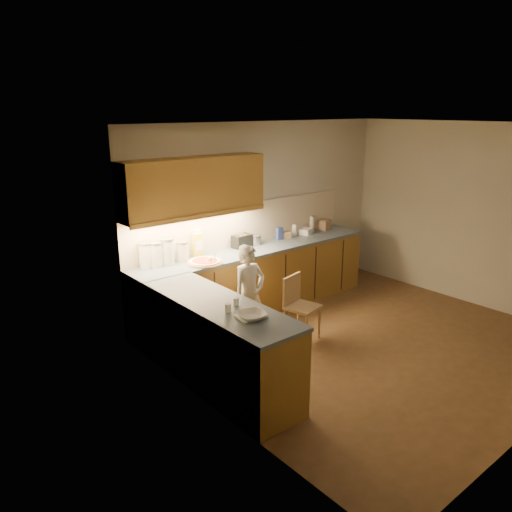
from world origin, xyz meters
The scene contains 24 objects.
room centered at (0.00, 0.00, 1.68)m, with size 4.54×4.50×2.62m.
l_counter centered at (-0.92, 1.25, 0.46)m, with size 3.77×2.62×0.92m.
backsplash centered at (-0.38, 1.99, 1.21)m, with size 3.75×0.02×0.58m, color beige.
upper_cabinets centered at (-1.27, 1.82, 1.85)m, with size 1.95×0.36×0.73m.
pizza_on_board centered at (-1.32, 1.57, 0.94)m, with size 0.45×0.45×0.18m.
child centered at (-1.08, 0.99, 0.62)m, with size 0.45×0.29×1.23m, color silver.
wooden_chair centered at (-0.55, 0.68, 0.47)m, with size 0.44×0.44×0.81m.
mixing_bowl centered at (-1.95, -0.12, 0.95)m, with size 0.26×0.26×0.06m, color white.
canister_a centered at (-1.97, 1.88, 1.08)m, with size 0.16×0.16×0.31m.
canister_b centered at (-1.84, 1.85, 1.07)m, with size 0.17×0.17×0.31m.
canister_c centered at (-1.70, 1.82, 1.09)m, with size 0.18×0.18×0.33m.
canister_d centered at (-1.48, 1.83, 1.05)m, with size 0.16×0.16×0.26m.
oil_jug centered at (-1.22, 1.88, 1.09)m, with size 0.14×0.11×0.36m.
toaster centered at (-0.51, 1.86, 1.01)m, with size 0.29×0.18×0.18m.
steel_pot centered at (-0.28, 1.85, 0.99)m, with size 0.18×0.18×0.14m.
blue_box centered at (0.17, 1.84, 1.01)m, with size 0.09×0.06×0.18m, color #324696.
card_box_a centered at (0.30, 1.84, 0.97)m, with size 0.14×0.10×0.10m, color tan.
white_bottle centered at (0.51, 1.86, 1.00)m, with size 0.06×0.06×0.17m, color white.
flat_pack centered at (0.71, 1.82, 0.96)m, with size 0.21×0.15×0.08m, color white.
tall_jar centered at (0.90, 1.88, 1.05)m, with size 0.08×0.08×0.25m.
card_box_b centered at (1.14, 1.84, 1.00)m, with size 0.20×0.16×0.16m, color #A77D5A.
dough_cloth centered at (-1.92, -0.08, 0.93)m, with size 0.25×0.20×0.02m, color white.
spice_jar_a centered at (-2.01, 0.16, 0.96)m, with size 0.06×0.06×0.08m, color silver.
spice_jar_b centered at (-1.86, 0.23, 0.96)m, with size 0.06×0.06×0.08m, color silver.
Camera 1 is at (-4.61, -3.38, 2.79)m, focal length 35.00 mm.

